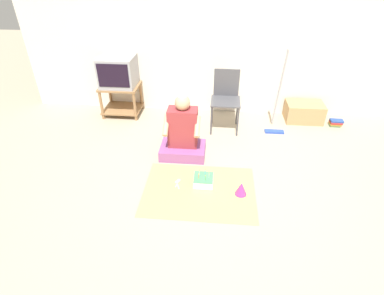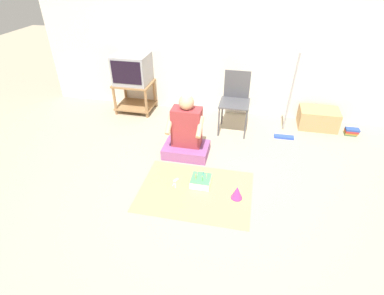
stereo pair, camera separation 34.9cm
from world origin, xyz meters
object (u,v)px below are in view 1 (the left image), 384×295
object	(u,v)px
dust_mop	(277,108)
birthday_cake	(203,180)
cardboard_box_stack	(304,112)
book_pile	(336,123)
folding_chair	(226,96)
person_seated	(183,134)
party_hat_blue	(241,188)
tv	(118,71)

from	to	relation	value
dust_mop	birthday_cake	xyz separation A→B (m)	(-0.99, -1.36, -0.31)
cardboard_box_stack	book_pile	bearing A→B (deg)	-19.09
folding_chair	birthday_cake	distance (m)	1.50
folding_chair	book_pile	distance (m)	1.78
person_seated	birthday_cake	world-z (taller)	person_seated
folding_chair	party_hat_blue	size ratio (longest dim) A/B	5.54
dust_mop	birthday_cake	distance (m)	1.71
cardboard_box_stack	book_pile	distance (m)	0.50
person_seated	birthday_cake	distance (m)	0.72
dust_mop	book_pile	bearing A→B (deg)	12.40
folding_chair	person_seated	bearing A→B (deg)	-123.65
folding_chair	cardboard_box_stack	xyz separation A→B (m)	(1.25, 0.32, -0.36)
book_pile	party_hat_blue	xyz separation A→B (m)	(-1.53, -1.71, 0.03)
cardboard_box_stack	dust_mop	xyz separation A→B (m)	(-0.50, -0.37, 0.22)
cardboard_box_stack	birthday_cake	size ratio (longest dim) A/B	2.51
cardboard_box_stack	person_seated	bearing A→B (deg)	-147.78
cardboard_box_stack	tv	bearing A→B (deg)	-179.56
folding_chair	dust_mop	xyz separation A→B (m)	(0.75, -0.05, -0.15)
tv	birthday_cake	xyz separation A→B (m)	(1.44, -1.71, -0.66)
cardboard_box_stack	book_pile	world-z (taller)	cardboard_box_stack
birthday_cake	party_hat_blue	world-z (taller)	birthday_cake
party_hat_blue	person_seated	bearing A→B (deg)	134.67
tv	dust_mop	bearing A→B (deg)	-8.19
dust_mop	birthday_cake	size ratio (longest dim) A/B	5.48
tv	person_seated	bearing A→B (deg)	-44.41
birthday_cake	tv	bearing A→B (deg)	130.11
person_seated	party_hat_blue	bearing A→B (deg)	-45.33
tv	cardboard_box_stack	world-z (taller)	tv
cardboard_box_stack	dust_mop	size ratio (longest dim) A/B	0.46
cardboard_box_stack	dust_mop	bearing A→B (deg)	-143.57
dust_mop	person_seated	size ratio (longest dim) A/B	1.36
cardboard_box_stack	person_seated	world-z (taller)	person_seated
folding_chair	person_seated	size ratio (longest dim) A/B	0.96
dust_mop	party_hat_blue	size ratio (longest dim) A/B	7.89
tv	dust_mop	size ratio (longest dim) A/B	0.43
book_pile	person_seated	world-z (taller)	person_seated
tv	book_pile	bearing A→B (deg)	-2.31
dust_mop	tv	bearing A→B (deg)	171.81
tv	cardboard_box_stack	size ratio (longest dim) A/B	0.94
folding_chair	birthday_cake	xyz separation A→B (m)	(-0.24, -1.41, -0.46)
cardboard_box_stack	birthday_cake	world-z (taller)	cardboard_box_stack
person_seated	folding_chair	bearing A→B (deg)	56.35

